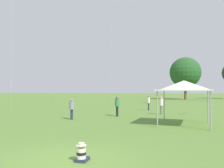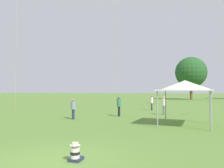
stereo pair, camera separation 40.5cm
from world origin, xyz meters
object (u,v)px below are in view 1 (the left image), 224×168
(distant_tree_1, at_px, (185,73))
(canopy_tent, at_px, (184,86))
(seated_toddler, at_px, (82,153))
(person_standing_3, at_px, (161,104))
(person_standing_2, at_px, (117,104))
(person_standing_0, at_px, (149,101))
(person_standing_1, at_px, (72,107))

(distant_tree_1, bearing_deg, canopy_tent, -97.02)
(seated_toddler, bearing_deg, person_standing_3, 82.36)
(person_standing_2, distance_m, canopy_tent, 6.28)
(person_standing_3, relative_size, canopy_tent, 0.44)
(person_standing_3, bearing_deg, person_standing_2, -76.76)
(person_standing_0, height_order, person_standing_2, person_standing_2)
(person_standing_1, height_order, person_standing_2, person_standing_2)
(person_standing_2, bearing_deg, canopy_tent, 20.62)
(person_standing_1, xyz_separation_m, person_standing_2, (2.98, 2.59, 0.11))
(seated_toddler, relative_size, person_standing_3, 0.36)
(person_standing_2, distance_m, person_standing_3, 4.20)
(person_standing_2, relative_size, distant_tree_1, 0.17)
(person_standing_2, bearing_deg, person_standing_3, 86.70)
(seated_toddler, bearing_deg, person_standing_0, 88.84)
(seated_toddler, xyz_separation_m, person_standing_2, (-0.99, 11.55, 0.76))
(person_standing_2, xyz_separation_m, canopy_tent, (4.95, -3.58, 1.46))
(person_standing_2, xyz_separation_m, person_standing_3, (3.63, 2.11, -0.04))
(seated_toddler, height_order, distant_tree_1, distant_tree_1)
(person_standing_3, xyz_separation_m, distant_tree_1, (6.08, 33.05, 5.30))
(person_standing_2, height_order, canopy_tent, canopy_tent)
(person_standing_2, bearing_deg, distant_tree_1, 131.07)
(seated_toddler, height_order, canopy_tent, canopy_tent)
(person_standing_0, distance_m, person_standing_3, 4.09)
(person_standing_0, relative_size, person_standing_3, 0.98)
(person_standing_1, relative_size, canopy_tent, 0.41)
(person_standing_1, relative_size, distant_tree_1, 0.16)
(person_standing_0, xyz_separation_m, canopy_tent, (2.58, -9.59, 1.49))
(person_standing_3, distance_m, canopy_tent, 6.03)
(person_standing_2, bearing_deg, person_standing_1, -82.47)
(seated_toddler, distance_m, person_standing_3, 13.94)
(person_standing_3, height_order, distant_tree_1, distant_tree_1)
(seated_toddler, distance_m, canopy_tent, 9.17)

